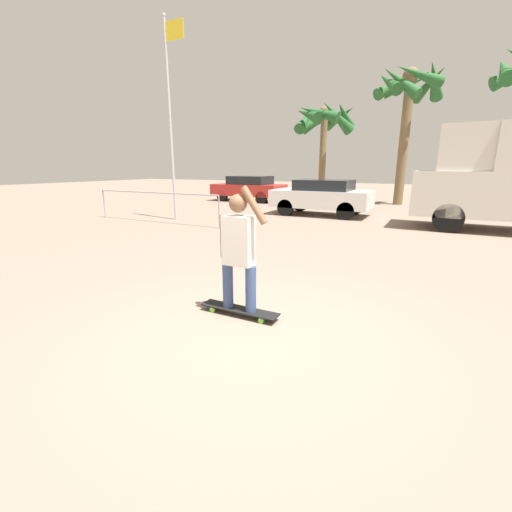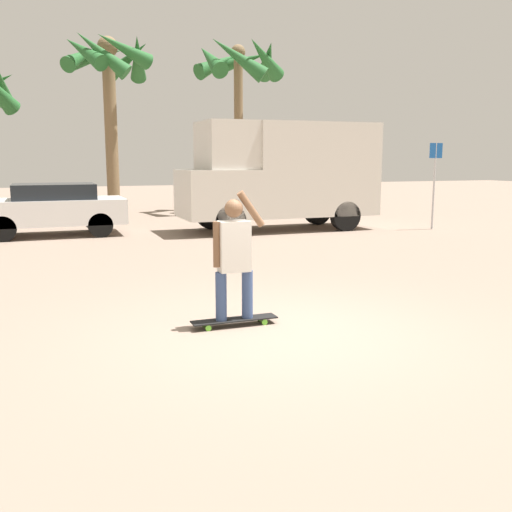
{
  "view_description": "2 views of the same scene",
  "coord_description": "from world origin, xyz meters",
  "views": [
    {
      "loc": [
        1.75,
        -3.21,
        1.93
      ],
      "look_at": [
        -0.67,
        1.45,
        0.56
      ],
      "focal_mm": 24.0,
      "sensor_mm": 36.0,
      "label": 1
    },
    {
      "loc": [
        -2.6,
        -6.18,
        2.09
      ],
      "look_at": [
        -0.01,
        0.73,
        0.83
      ],
      "focal_mm": 40.0,
      "sensor_mm": 36.0,
      "label": 2
    }
  ],
  "objects": [
    {
      "name": "skateboard",
      "position": [
        -0.4,
        0.45,
        0.08
      ],
      "size": [
        1.1,
        0.23,
        0.09
      ],
      "color": "black",
      "rests_on": "ground_plane"
    },
    {
      "name": "ground_plane",
      "position": [
        0.0,
        0.0,
        0.0
      ],
      "size": [
        80.0,
        80.0,
        0.0
      ],
      "primitive_type": "plane",
      "color": "gray"
    },
    {
      "name": "palm_tree_near_van",
      "position": [
        4.83,
        15.41,
        5.55
      ],
      "size": [
        3.46,
        3.66,
        6.67
      ],
      "color": "brown",
      "rests_on": "ground_plane"
    },
    {
      "name": "person_skateboarder",
      "position": [
        -0.41,
        0.45,
        0.95
      ],
      "size": [
        0.67,
        0.23,
        1.62
      ],
      "color": "#384C7A",
      "rests_on": "skateboard"
    },
    {
      "name": "camper_van",
      "position": [
        4.1,
        9.47,
        1.71
      ],
      "size": [
        5.78,
        2.11,
        3.14
      ],
      "color": "black",
      "rests_on": "ground_plane"
    },
    {
      "name": "palm_tree_center_background",
      "position": [
        -0.01,
        16.31,
        5.39
      ],
      "size": [
        3.54,
        3.46,
        6.7
      ],
      "color": "brown",
      "rests_on": "ground_plane"
    },
    {
      "name": "parked_car_white",
      "position": [
        -2.35,
        10.47,
        0.77
      ],
      "size": [
        3.9,
        1.9,
        1.43
      ],
      "color": "black",
      "rests_on": "ground_plane"
    },
    {
      "name": "street_sign",
      "position": [
        8.39,
        7.97,
        1.64
      ],
      "size": [
        0.44,
        0.06,
        2.56
      ],
      "color": "#B7B7BC",
      "rests_on": "ground_plane"
    }
  ]
}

